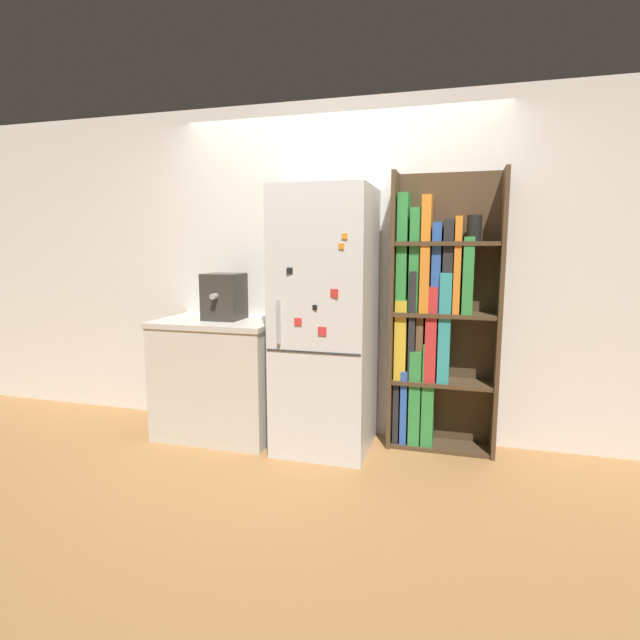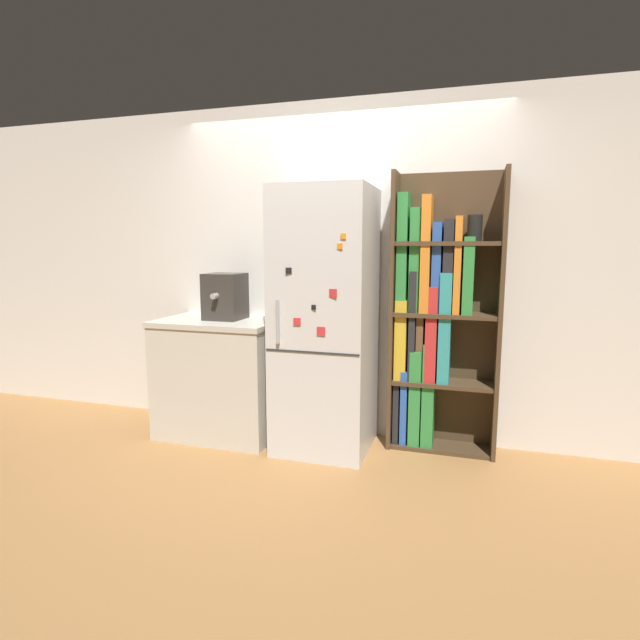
% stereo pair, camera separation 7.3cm
% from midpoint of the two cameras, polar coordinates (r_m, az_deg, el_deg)
% --- Properties ---
extents(ground_plane, '(16.00, 16.00, 0.00)m').
position_cam_midpoint_polar(ground_plane, '(3.81, -0.40, -14.75)').
color(ground_plane, '#A87542').
extents(wall_back, '(8.00, 0.05, 2.60)m').
position_cam_midpoint_polar(wall_back, '(3.96, 1.51, 5.56)').
color(wall_back, white).
rests_on(wall_back, ground_plane).
extents(refrigerator, '(0.67, 0.70, 1.91)m').
position_cam_midpoint_polar(refrigerator, '(3.65, 0.09, -0.11)').
color(refrigerator, silver).
rests_on(refrigerator, ground_plane).
extents(bookshelf, '(0.77, 0.28, 2.02)m').
position_cam_midpoint_polar(bookshelf, '(3.73, 12.34, 0.20)').
color(bookshelf, '#4C3823').
rests_on(bookshelf, ground_plane).
extents(kitchen_counter, '(0.94, 0.66, 0.93)m').
position_cam_midpoint_polar(kitchen_counter, '(4.08, -11.81, -6.40)').
color(kitchen_counter, beige).
rests_on(kitchen_counter, ground_plane).
extents(espresso_machine, '(0.28, 0.34, 0.36)m').
position_cam_midpoint_polar(espresso_machine, '(3.97, -11.41, 2.65)').
color(espresso_machine, '#38332D').
rests_on(espresso_machine, kitchen_counter).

